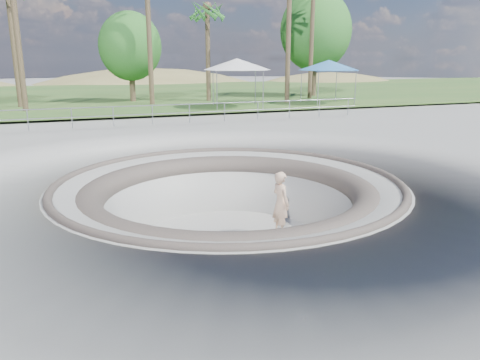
{
  "coord_description": "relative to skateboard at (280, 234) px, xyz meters",
  "views": [
    {
      "loc": [
        -4.43,
        -12.6,
        3.53
      ],
      "look_at": [
        0.53,
        0.46,
        -0.1
      ],
      "focal_mm": 35.0,
      "sensor_mm": 36.0,
      "label": 1
    }
  ],
  "objects": [
    {
      "name": "bushy_tree_mid",
      "position": [
        -0.76,
        25.3,
        6.26
      ],
      "size": [
        4.78,
        4.34,
        6.89
      ],
      "color": "brown",
      "rests_on": "ground"
    },
    {
      "name": "ground",
      "position": [
        -1.67,
        0.1,
        1.83
      ],
      "size": [
        180.0,
        180.0,
        0.0
      ],
      "primitive_type": "plane",
      "color": "gray",
      "rests_on": "ground"
    },
    {
      "name": "bushy_tree_right",
      "position": [
        15.5,
        25.51,
        7.75
      ],
      "size": [
        6.42,
        5.84,
        9.27
      ],
      "color": "brown",
      "rests_on": "ground"
    },
    {
      "name": "canopy_blue",
      "position": [
        12.58,
        18.3,
        4.88
      ],
      "size": [
        6.26,
        6.26,
        3.17
      ],
      "color": "gray",
      "rests_on": "ground"
    },
    {
      "name": "skateboard",
      "position": [
        0.0,
        0.0,
        0.0
      ],
      "size": [
        0.95,
        0.54,
        0.09
      ],
      "color": "brown",
      "rests_on": "ground"
    },
    {
      "name": "canopy_white",
      "position": [
        5.31,
        18.1,
        4.98
      ],
      "size": [
        6.34,
        6.34,
        3.28
      ],
      "color": "gray",
      "rests_on": "ground"
    },
    {
      "name": "skate_bowl",
      "position": [
        -1.67,
        0.1,
        -0.0
      ],
      "size": [
        14.0,
        14.0,
        4.1
      ],
      "color": "gray",
      "rests_on": "ground"
    },
    {
      "name": "palm_d",
      "position": [
        4.97,
        23.7,
        8.79
      ],
      "size": [
        2.6,
        2.6,
        8.01
      ],
      "color": "brown",
      "rests_on": "ground"
    },
    {
      "name": "safety_railing",
      "position": [
        -1.67,
        12.1,
        2.52
      ],
      "size": [
        25.0,
        0.06,
        1.03
      ],
      "color": "gray",
      "rests_on": "ground"
    },
    {
      "name": "skater",
      "position": [
        -0.0,
        0.0,
        1.02
      ],
      "size": [
        0.58,
        0.79,
        2.01
      ],
      "primitive_type": "imported",
      "rotation": [
        0.0,
        0.0,
        1.72
      ],
      "color": "#D4A989",
      "rests_on": "skateboard"
    },
    {
      "name": "distant_hills",
      "position": [
        2.1,
        57.27,
        -5.19
      ],
      "size": [
        103.2,
        45.0,
        28.6
      ],
      "color": "brown",
      "rests_on": "ground"
    },
    {
      "name": "grass_strip",
      "position": [
        -1.67,
        34.1,
        2.05
      ],
      "size": [
        180.0,
        36.0,
        0.12
      ],
      "color": "#2E5823",
      "rests_on": "ground"
    }
  ]
}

